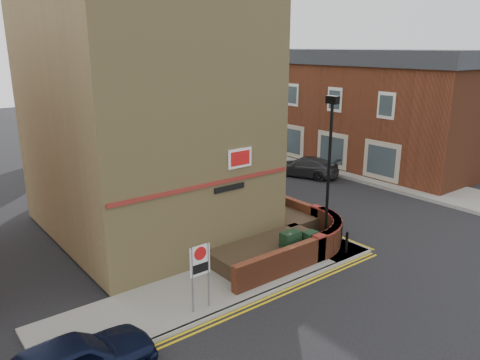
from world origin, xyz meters
name	(u,v)px	position (x,y,z in m)	size (l,w,h in m)	color
ground	(319,273)	(0.00, 0.00, 0.00)	(120.00, 120.00, 0.00)	black
pavement_corner	(221,284)	(-3.50, 1.50, 0.06)	(13.00, 3.00, 0.12)	gray
pavement_main	(160,174)	(2.00, 16.00, 0.06)	(2.00, 32.00, 0.12)	gray
pavement_far	(310,159)	(13.00, 13.00, 0.06)	(4.00, 40.00, 0.12)	gray
kerb_side	(247,302)	(-3.50, 0.00, 0.06)	(13.00, 0.15, 0.12)	gray
kerb_main_near	(174,172)	(3.00, 16.00, 0.06)	(0.15, 32.00, 0.12)	gray
kerb_main_far	(290,163)	(11.00, 13.00, 0.06)	(0.15, 40.00, 0.12)	gray
yellow_lines_side	(252,306)	(-3.50, -0.25, 0.01)	(13.00, 0.28, 0.01)	gold
yellow_lines_main	(177,172)	(3.25, 16.00, 0.01)	(0.28, 32.00, 0.01)	gold
corner_building	(144,94)	(-2.84, 8.00, 6.23)	(8.95, 10.40, 13.60)	tan
garden_wall	(275,251)	(0.00, 2.50, 0.00)	(6.80, 6.00, 1.20)	brown
lamppost	(329,174)	(1.60, 1.20, 3.34)	(0.25, 0.50, 6.30)	black
utility_cabinet_large	(290,246)	(-0.30, 1.30, 0.72)	(0.80, 0.45, 1.20)	#16311C
utility_cabinet_small	(310,245)	(0.50, 1.00, 0.67)	(0.55, 0.40, 1.10)	#16311C
bollard_near	(347,242)	(2.00, 0.40, 0.57)	(0.11, 0.11, 0.90)	black
bollard_far	(341,233)	(2.60, 1.20, 0.57)	(0.11, 0.11, 0.90)	black
zone_sign	(200,266)	(-5.00, 0.50, 1.64)	(0.72, 0.07, 2.20)	slate
far_terrace	(289,99)	(14.50, 17.00, 4.04)	(5.40, 30.40, 8.00)	brown
far_terrace_cream	(162,83)	(14.50, 38.00, 4.05)	(5.40, 12.40, 8.00)	#BCB39B
tree_near	(172,107)	(2.00, 14.05, 4.70)	(3.64, 3.65, 6.70)	#382B1E
tree_mid	(117,89)	(2.00, 22.05, 5.20)	(4.03, 4.03, 7.42)	#382B1E
tree_far	(78,86)	(2.00, 30.05, 4.91)	(3.81, 3.81, 7.00)	#382B1E
traffic_light_assembly	(108,117)	(2.40, 25.00, 2.78)	(0.20, 0.16, 4.20)	black
silver_car_near	(204,167)	(3.78, 13.47, 0.75)	(1.59, 4.57, 1.51)	gray
red_car_main	(175,156)	(4.18, 17.76, 0.66)	(2.20, 4.78, 1.33)	maroon
grey_car_far	(305,167)	(9.34, 9.96, 0.64)	(1.80, 4.42, 1.28)	#2B2C30
silver_car_far	(246,146)	(10.29, 17.21, 0.64)	(1.52, 3.78, 1.29)	#969A9D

